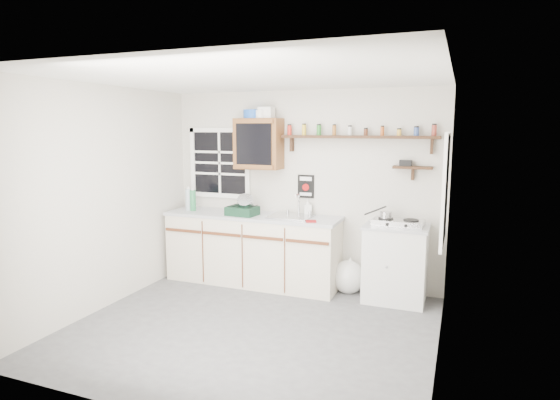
{
  "coord_description": "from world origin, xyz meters",
  "views": [
    {
      "loc": [
        1.92,
        -4.12,
        2.02
      ],
      "look_at": [
        0.1,
        0.55,
        1.25
      ],
      "focal_mm": 30.0,
      "sensor_mm": 36.0,
      "label": 1
    }
  ],
  "objects_px": {
    "upper_cabinet": "(259,144)",
    "main_cabinet": "(252,249)",
    "dish_rack": "(243,208)",
    "hotplate": "(398,222)",
    "spice_shelf": "(357,136)",
    "right_cabinet": "(395,263)"
  },
  "relations": [
    {
      "from": "dish_rack",
      "to": "right_cabinet",
      "type": "bearing_deg",
      "value": 8.32
    },
    {
      "from": "right_cabinet",
      "to": "upper_cabinet",
      "type": "relative_size",
      "value": 1.4
    },
    {
      "from": "main_cabinet",
      "to": "upper_cabinet",
      "type": "distance_m",
      "value": 1.37
    },
    {
      "from": "upper_cabinet",
      "to": "dish_rack",
      "type": "xyz_separation_m",
      "value": [
        -0.11,
        -0.24,
        -0.81
      ]
    },
    {
      "from": "spice_shelf",
      "to": "hotplate",
      "type": "xyz_separation_m",
      "value": [
        0.55,
        -0.21,
        -0.98
      ]
    },
    {
      "from": "main_cabinet",
      "to": "right_cabinet",
      "type": "distance_m",
      "value": 1.84
    },
    {
      "from": "right_cabinet",
      "to": "upper_cabinet",
      "type": "bearing_deg",
      "value": 176.24
    },
    {
      "from": "upper_cabinet",
      "to": "dish_rack",
      "type": "relative_size",
      "value": 1.65
    },
    {
      "from": "dish_rack",
      "to": "hotplate",
      "type": "height_order",
      "value": "dish_rack"
    },
    {
      "from": "dish_rack",
      "to": "hotplate",
      "type": "bearing_deg",
      "value": 7.7
    },
    {
      "from": "main_cabinet",
      "to": "upper_cabinet",
      "type": "relative_size",
      "value": 3.55
    },
    {
      "from": "main_cabinet",
      "to": "dish_rack",
      "type": "distance_m",
      "value": 0.56
    },
    {
      "from": "upper_cabinet",
      "to": "main_cabinet",
      "type": "bearing_deg",
      "value": -103.68
    },
    {
      "from": "main_cabinet",
      "to": "upper_cabinet",
      "type": "xyz_separation_m",
      "value": [
        0.03,
        0.14,
        1.36
      ]
    },
    {
      "from": "main_cabinet",
      "to": "spice_shelf",
      "type": "relative_size",
      "value": 1.21
    },
    {
      "from": "main_cabinet",
      "to": "dish_rack",
      "type": "relative_size",
      "value": 5.86
    },
    {
      "from": "dish_rack",
      "to": "hotplate",
      "type": "xyz_separation_m",
      "value": [
        1.93,
        0.11,
        -0.06
      ]
    },
    {
      "from": "upper_cabinet",
      "to": "spice_shelf",
      "type": "distance_m",
      "value": 1.28
    },
    {
      "from": "upper_cabinet",
      "to": "dish_rack",
      "type": "distance_m",
      "value": 0.86
    },
    {
      "from": "main_cabinet",
      "to": "spice_shelf",
      "type": "xyz_separation_m",
      "value": [
        1.3,
        0.21,
        1.47
      ]
    },
    {
      "from": "upper_cabinet",
      "to": "spice_shelf",
      "type": "height_order",
      "value": "upper_cabinet"
    },
    {
      "from": "right_cabinet",
      "to": "hotplate",
      "type": "bearing_deg",
      "value": -50.26
    }
  ]
}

